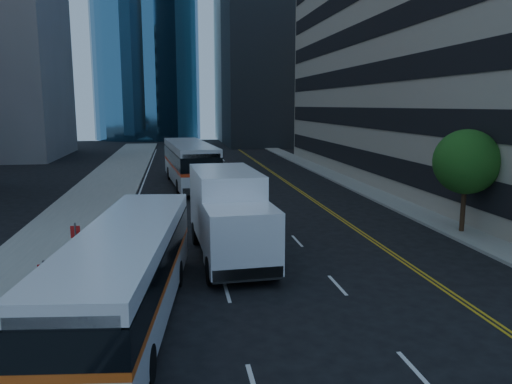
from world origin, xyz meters
TOP-DOWN VIEW (x-y plane):
  - ground at (0.00, 0.00)m, footprint 160.00×160.00m
  - sidewalk_west at (-10.50, 25.00)m, footprint 5.00×90.00m
  - sidewalk_east at (9.00, 25.00)m, footprint 2.00×90.00m
  - street_tree at (9.00, 8.00)m, footprint 3.20×3.20m
  - bus_front at (-6.60, 0.01)m, footprint 3.73×11.40m
  - bus_rear at (-4.00, 25.83)m, footprint 4.15×13.49m
  - box_truck at (-2.97, 5.83)m, footprint 3.02×7.73m

SIDE VIEW (x-z plane):
  - ground at x=0.00m, z-range 0.00..0.00m
  - sidewalk_west at x=-10.50m, z-range 0.00..0.15m
  - sidewalk_east at x=9.00m, z-range 0.00..0.15m
  - bus_front at x=-6.60m, z-range 0.13..3.02m
  - bus_rear at x=-4.00m, z-range 0.16..3.58m
  - box_truck at x=-2.97m, z-range 0.10..3.73m
  - street_tree at x=9.00m, z-range 1.09..6.19m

